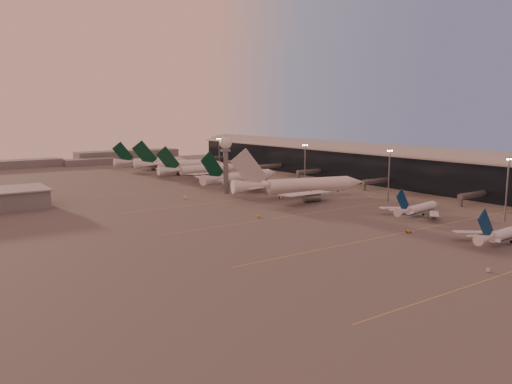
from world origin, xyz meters
TOP-DOWN VIEW (x-y plane):
  - ground at (0.00, 0.00)m, footprint 700.00×700.00m
  - taxiway_markings at (30.00, 56.00)m, footprint 180.00×185.25m
  - terminal at (107.88, 110.09)m, footprint 57.00×362.00m
  - radar_tower at (5.00, 120.00)m, footprint 6.40×6.40m
  - mast_a at (58.00, 0.00)m, footprint 3.60×0.56m
  - mast_b at (55.00, 55.00)m, footprint 3.60×0.56m
  - mast_c at (50.00, 110.00)m, footprint 3.60×0.56m
  - mast_d at (48.00, 200.00)m, footprint 3.60×0.56m
  - distant_horizon at (2.62, 325.14)m, footprint 165.00×37.50m
  - narrowbody_near at (24.55, -18.41)m, footprint 33.47×26.68m
  - narrowbody_mid at (38.40, 25.24)m, footprint 32.66×25.89m
  - widebody_white at (29.37, 88.72)m, footprint 70.02×55.42m
  - greentail_a at (26.68, 138.04)m, footprint 59.21×47.35m
  - greentail_b at (26.18, 187.52)m, footprint 58.62×47.27m
  - greentail_c at (27.32, 219.79)m, footprint 62.17×49.47m
  - greentail_d at (22.01, 257.10)m, footprint 57.88×46.55m
  - gsv_truck_a at (-6.38, -31.56)m, footprint 4.98×2.46m
  - gsv_tug_mid at (11.81, 8.72)m, footprint 3.44×2.70m
  - gsv_truck_b at (50.48, 41.75)m, footprint 5.86×3.43m
  - gsv_truck_c at (-16.39, 59.78)m, footprint 5.15×3.53m
  - gsv_catering_b at (55.61, 67.42)m, footprint 4.90×3.27m
  - gsv_tug_far at (18.47, 90.54)m, footprint 3.66×4.31m
  - gsv_truck_d at (-20.48, 117.20)m, footprint 2.51×6.28m
  - gsv_tug_hangar at (40.01, 153.08)m, footprint 3.22×2.07m

SIDE VIEW (x-z plane):
  - ground at x=0.00m, z-range 0.00..0.00m
  - taxiway_markings at x=30.00m, z-range 0.00..0.02m
  - gsv_tug_mid at x=11.81m, z-range 0.01..0.87m
  - gsv_tug_hangar at x=40.01m, z-range 0.01..0.90m
  - gsv_tug_far at x=18.47m, z-range 0.02..1.07m
  - gsv_truck_a at x=-6.38m, z-range 0.02..1.94m
  - gsv_truck_c at x=-16.39m, z-range 0.02..1.98m
  - gsv_truck_b at x=50.48m, z-range 0.02..2.26m
  - gsv_truck_d at x=-20.48m, z-range 0.03..2.54m
  - gsv_catering_b at x=55.61m, z-range 0.00..3.70m
  - narrowbody_mid at x=38.40m, z-range -3.81..9.00m
  - narrowbody_near at x=24.55m, z-range -3.89..9.18m
  - greentail_d at x=22.01m, z-range -6.80..14.23m
  - greentail_b at x=26.18m, z-range -6.88..14.40m
  - greentail_a at x=26.68m, z-range -7.03..14.72m
  - distant_horizon at x=2.62m, z-range -0.61..8.39m
  - greentail_c at x=27.32m, z-range -7.53..15.75m
  - widebody_white at x=29.37m, z-range -8.21..16.92m
  - terminal at x=107.88m, z-range -1.00..22.04m
  - mast_a at x=58.00m, z-range 1.24..26.24m
  - mast_b at x=55.00m, z-range 1.24..26.24m
  - mast_c at x=50.00m, z-range 1.24..26.24m
  - mast_d at x=48.00m, z-range 1.24..26.24m
  - radar_tower at x=5.00m, z-range 5.40..36.50m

